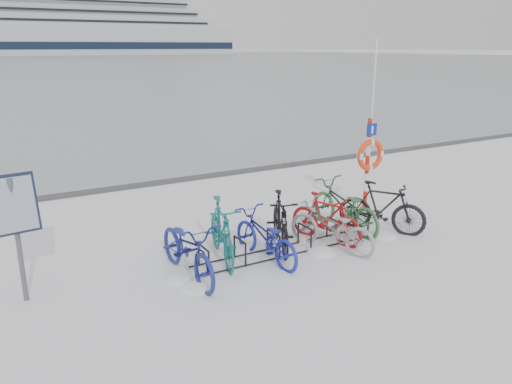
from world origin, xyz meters
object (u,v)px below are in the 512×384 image
bike_rack (289,242)px  info_board (14,212)px  lifebuoy_station (370,155)px  cruise_ferry (74,25)px

bike_rack → info_board: info_board is taller
bike_rack → info_board: 4.84m
lifebuoy_station → cruise_ferry: 231.59m
info_board → cruise_ferry: bearing=72.5°
bike_rack → lifebuoy_station: bearing=22.0°
info_board → lifebuoy_station: lifebuoy_station is taller
info_board → lifebuoy_station: 7.76m
info_board → lifebuoy_station: bearing=-0.3°
cruise_ferry → lifebuoy_station: bearing=-99.0°
info_board → cruise_ferry: 233.76m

